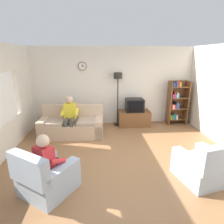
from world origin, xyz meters
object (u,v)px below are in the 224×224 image
Objects in this scene: armchair_near_bookshelf at (202,167)px; tv at (134,105)px; tv_stand at (134,118)px; bookshelf at (176,102)px; couch at (72,125)px; armchair_near_window at (47,178)px; person_in_left_armchair at (49,160)px; floor_lamp at (118,85)px; person_on_couch at (70,115)px.

tv is at bearing 103.43° from armchair_near_bookshelf.
tv is (0.00, -0.02, 0.49)m from tv_stand.
couch is at bearing -168.50° from bookshelf.
bookshelf is 3.35m from armchair_near_bookshelf.
armchair_near_window is 1.05× the size of person_in_left_armchair.
bookshelf is (3.61, 0.73, 0.49)m from couch.
couch is 1.05× the size of floor_lamp.
floor_lamp is at bearing 63.75° from armchair_near_window.
couch is at bearing 138.77° from armchair_near_bookshelf.
floor_lamp is (1.51, 0.76, 1.14)m from couch.
armchair_near_bookshelf is at bearing -76.67° from tv_stand.
tv_stand is 0.71× the size of bookshelf.
armchair_near_bookshelf is (0.74, -3.14, 0.02)m from tv_stand.
person_in_left_armchair reaches higher than tv_stand.
bookshelf reaches higher than armchair_near_window.
person_on_couch reaches higher than tv.
armchair_near_window is 2.50m from person_on_couch.
person_in_left_armchair reaches higher than armchair_near_bookshelf.
bookshelf reaches higher than tv.
person_in_left_armchair reaches higher than couch.
tv_stand is 0.49m from tv.
armchair_near_bookshelf is at bearing 1.83° from armchair_near_window.
person_in_left_armchair reaches higher than tv.
person_on_couch reaches higher than armchair_near_window.
person_in_left_armchair is (-2.91, -0.02, 0.32)m from armchair_near_bookshelf.
floor_lamp is 3.89m from armchair_near_window.
person_on_couch is (-0.04, -0.11, 0.39)m from couch.
tv is 3.93m from armchair_near_window.
tv_stand is 2.30m from person_on_couch.
tv reaches higher than couch.
bookshelf is at bearing 13.03° from person_on_couch.
tv is 0.32× the size of floor_lamp.
bookshelf reaches higher than person_in_left_armchair.
couch is 1.57× the size of person_on_couch.
bookshelf is at bearing 2.63° from tv_stand.
armchair_near_bookshelf is at bearing -103.72° from bookshelf.
couch is at bearing -162.30° from tv_stand.
person_on_couch is 1.11× the size of person_in_left_armchair.
couch is 3.72m from bookshelf.
person_in_left_armchair is (-2.17, -3.14, -0.15)m from tv.
floor_lamp is 3.73m from person_in_left_armchair.
armchair_near_bookshelf reaches higher than tv_stand.
armchair_near_window and armchair_near_bookshelf have the same top height.
tv_stand is 1.83× the size of tv.
bookshelf is 1.25× the size of person_on_couch.
couch is 1.25× the size of bookshelf.
floor_lamp is at bearing 179.21° from bookshelf.
tv_stand is at bearing 103.33° from armchair_near_bookshelf.
floor_lamp is 1.49× the size of person_on_couch.
tv_stand is 0.93× the size of armchair_near_window.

